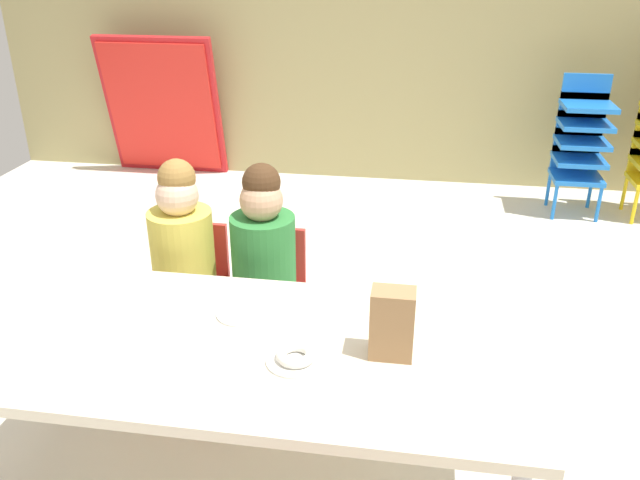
{
  "coord_description": "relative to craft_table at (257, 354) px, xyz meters",
  "views": [
    {
      "loc": [
        0.32,
        -2.23,
        1.68
      ],
      "look_at": [
        0.02,
        -0.34,
        0.8
      ],
      "focal_mm": 36.21,
      "sensor_mm": 36.0,
      "label": 1
    }
  ],
  "objects": [
    {
      "name": "seated_child_near_camera",
      "position": [
        -0.47,
        0.64,
        0.04
      ],
      "size": [
        0.34,
        0.34,
        0.92
      ],
      "color": "red",
      "rests_on": "ground_plane"
    },
    {
      "name": "seated_child_middle_seat",
      "position": [
        -0.13,
        0.64,
        0.04
      ],
      "size": [
        0.32,
        0.32,
        0.92
      ],
      "color": "red",
      "rests_on": "ground_plane"
    },
    {
      "name": "paper_plate_center_table",
      "position": [
        -0.09,
        0.16,
        0.05
      ],
      "size": [
        0.18,
        0.18,
        0.01
      ],
      "primitive_type": "cylinder",
      "color": "white",
      "rests_on": "craft_table"
    },
    {
      "name": "craft_table",
      "position": [
        0.0,
        0.0,
        0.0
      ],
      "size": [
        1.71,
        0.82,
        0.55
      ],
      "color": "beige",
      "rests_on": "ground_plane"
    },
    {
      "name": "donut_powdered_on_plate",
      "position": [
        0.14,
        -0.08,
        0.07
      ],
      "size": [
        0.12,
        0.12,
        0.03
      ],
      "primitive_type": "torus",
      "color": "white",
      "rests_on": "craft_table"
    },
    {
      "name": "folded_activity_table",
      "position": [
        -1.51,
        3.05,
        0.03
      ],
      "size": [
        0.9,
        0.29,
        1.09
      ],
      "color": "red",
      "rests_on": "ground_plane"
    },
    {
      "name": "paper_plate_near_edge",
      "position": [
        0.14,
        -0.08,
        0.05
      ],
      "size": [
        0.18,
        0.18,
        0.01
      ],
      "primitive_type": "cylinder",
      "color": "white",
      "rests_on": "craft_table"
    },
    {
      "name": "kid_chair_blue_stack",
      "position": [
        1.52,
        2.72,
        0.01
      ],
      "size": [
        0.32,
        0.3,
        0.92
      ],
      "color": "blue",
      "rests_on": "ground_plane"
    },
    {
      "name": "back_wall",
      "position": [
        0.14,
        3.25,
        0.8
      ],
      "size": [
        5.91,
        0.1,
        2.63
      ],
      "primitive_type": "cube",
      "color": "tan",
      "rests_on": "ground_plane"
    },
    {
      "name": "ground_plane",
      "position": [
        0.14,
        0.59,
        -0.52
      ],
      "size": [
        5.91,
        5.32,
        0.02
      ],
      "color": "silver"
    },
    {
      "name": "paper_bag_brown",
      "position": [
        0.42,
        0.0,
        0.15
      ],
      "size": [
        0.13,
        0.09,
        0.22
      ],
      "primitive_type": "cube",
      "color": "#9E754C",
      "rests_on": "craft_table"
    }
  ]
}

